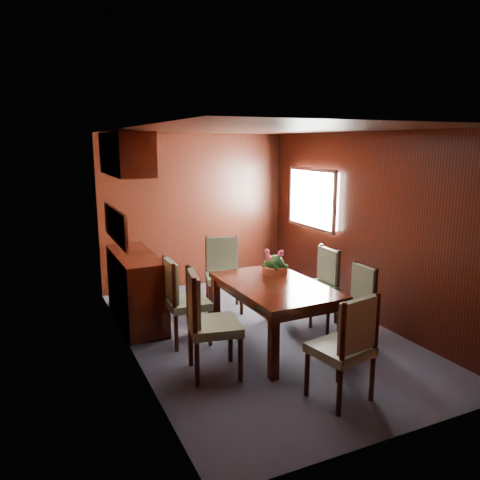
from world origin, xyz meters
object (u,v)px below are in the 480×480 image
chair_left_near (206,318)px  chair_head (347,343)px  sideboard (136,288)px  dining_table (274,292)px  chair_right_near (356,299)px  flower_centerpiece (275,261)px

chair_left_near → chair_head: bearing=54.4°
sideboard → dining_table: size_ratio=0.90×
sideboard → dining_table: sideboard is taller
chair_right_near → chair_head: 1.38m
sideboard → flower_centerpiece: size_ratio=4.41×
chair_right_near → chair_head: bearing=139.8°
flower_centerpiece → chair_head: bearing=-97.4°
chair_left_near → chair_right_near: (1.85, 0.05, -0.09)m
dining_table → flower_centerpiece: 0.49m
sideboard → chair_right_near: 2.71m
dining_table → chair_left_near: (-0.95, -0.35, -0.02)m
sideboard → flower_centerpiece: flower_centerpiece is taller
sideboard → chair_head: (1.25, -2.66, 0.11)m
sideboard → chair_head: bearing=-64.8°
sideboard → chair_right_near: sideboard is taller
chair_right_near → chair_head: chair_head is taller
chair_right_near → flower_centerpiece: flower_centerpiece is taller
dining_table → chair_right_near: size_ratio=1.73×
chair_left_near → flower_centerpiece: bearing=132.7°
sideboard → chair_right_near: size_ratio=1.56×
chair_left_near → sideboard: bearing=-158.3°
sideboard → flower_centerpiece: (1.47, -0.96, 0.42)m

